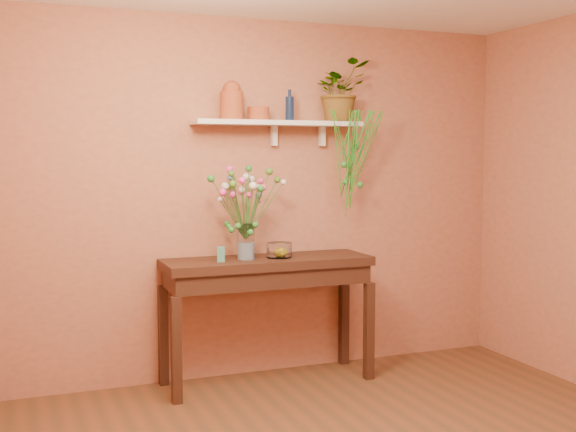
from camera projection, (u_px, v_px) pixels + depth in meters
name	position (u px, v px, depth m)	size (l,w,h in m)	color
room	(400.00, 221.00, 3.67)	(4.04, 4.04, 2.70)	brown
sideboard	(267.00, 276.00, 5.29)	(1.53, 0.49, 0.93)	#391E14
wall_shelf	(280.00, 124.00, 5.38)	(1.30, 0.24, 0.19)	white
terracotta_jug	(232.00, 101.00, 5.20)	(0.21, 0.21, 0.28)	#9D471E
terracotta_pot	(258.00, 114.00, 5.30)	(0.16, 0.16, 0.10)	#9D471E
blue_bottle	(290.00, 108.00, 5.37)	(0.08, 0.08, 0.23)	#0F1D3A
spider_plant	(340.00, 91.00, 5.57)	(0.43, 0.37, 0.47)	#2B7A2A
plant_fronds	(353.00, 157.00, 5.49)	(0.51, 0.36, 0.82)	#2B7A2A
glass_vase	(246.00, 244.00, 5.20)	(0.13, 0.13, 0.26)	white
bouquet	(243.00, 193.00, 5.15)	(0.59, 0.50, 0.53)	#386B28
glass_bowl	(279.00, 251.00, 5.29)	(0.18, 0.18, 0.11)	white
lemon	(280.00, 252.00, 5.27)	(0.08, 0.08, 0.08)	yellow
carton	(221.00, 254.00, 5.08)	(0.05, 0.04, 0.11)	teal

